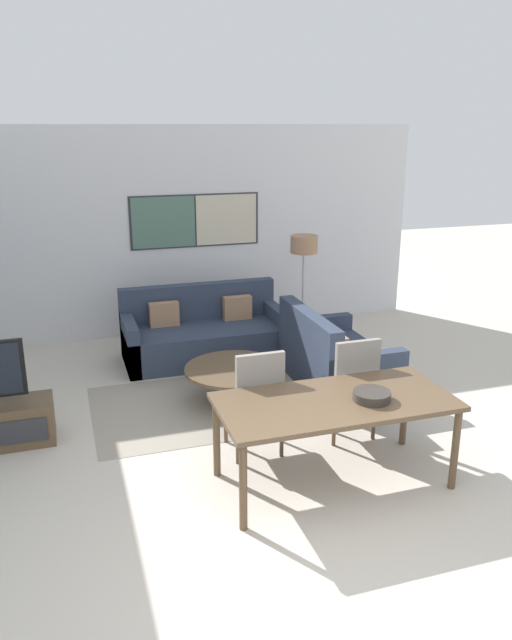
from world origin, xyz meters
The scene contains 11 objects.
ground_plane centered at (0.00, 0.00, 0.00)m, with size 24.00×24.00×0.00m, color beige.
wall_back centered at (0.01, 5.26, 1.41)m, with size 7.03×0.09×2.80m.
area_rug centered at (0.17, 2.74, 0.00)m, with size 2.94×1.64×0.01m.
sofa_main centered at (0.17, 4.16, 0.28)m, with size 1.98×0.89×0.88m.
sofa_side centered at (1.31, 2.84, 0.28)m, with size 0.89×1.44×0.88m.
coffee_table centered at (0.17, 2.74, 0.29)m, with size 1.05×1.05×0.39m.
dining_table centered at (0.51, 1.03, 0.67)m, with size 1.87×0.89×0.73m.
dining_chair_left centered at (0.05, 1.65, 0.55)m, with size 0.46×0.46×0.99m.
dining_chair_centre centered at (0.97, 1.68, 0.55)m, with size 0.46×0.46×0.99m.
fruit_bowl centered at (0.77, 0.93, 0.78)m, with size 0.30×0.30×0.07m.
floor_lamp centered at (1.49, 4.17, 1.24)m, with size 0.34×0.34×1.46m.
Camera 1 is at (-1.46, -3.06, 2.82)m, focal length 35.00 mm.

